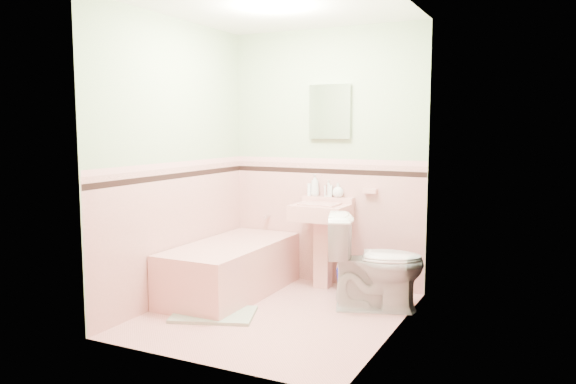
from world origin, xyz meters
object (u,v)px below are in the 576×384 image
at_px(sink, 321,247).
at_px(soap_bottle_right, 338,190).
at_px(soap_bottle_left, 315,185).
at_px(soap_bottle_mid, 328,188).
at_px(shoe, 206,308).
at_px(bucket, 348,281).
at_px(medicine_cabinet, 330,112).
at_px(toilet, 376,262).
at_px(bathtub, 231,270).

distance_m(sink, soap_bottle_right, 0.57).
bearing_deg(soap_bottle_left, soap_bottle_mid, 0.00).
height_order(sink, soap_bottle_mid, soap_bottle_mid).
bearing_deg(shoe, bucket, 70.11).
bearing_deg(medicine_cabinet, shoe, -112.30).
bearing_deg(toilet, sink, 42.17).
distance_m(medicine_cabinet, bucket, 1.63).
distance_m(medicine_cabinet, soap_bottle_left, 0.73).
bearing_deg(soap_bottle_mid, shoe, -112.88).
xyz_separation_m(bucket, shoe, (-0.85, -1.10, -0.06)).
bearing_deg(medicine_cabinet, bathtub, -132.58).
bearing_deg(shoe, soap_bottle_right, 81.46).
distance_m(medicine_cabinet, soap_bottle_right, 0.76).
height_order(medicine_cabinet, shoe, medicine_cabinet).
xyz_separation_m(medicine_cabinet, soap_bottle_left, (-0.14, -0.03, -0.72)).
relative_size(medicine_cabinet, toilet, 0.64).
xyz_separation_m(soap_bottle_right, bucket, (0.20, -0.22, -0.83)).
height_order(bathtub, toilet, toilet).
height_order(bathtub, sink, sink).
distance_m(bathtub, toilet, 1.36).
bearing_deg(soap_bottle_mid, soap_bottle_left, 180.00).
height_order(sink, soap_bottle_right, soap_bottle_right).
height_order(bathtub, bucket, bathtub).
bearing_deg(soap_bottle_right, bathtub, -137.81).
bearing_deg(toilet, shoe, 103.40).
xyz_separation_m(bathtub, shoe, (0.13, -0.61, -0.17)).
bearing_deg(bucket, bathtub, -153.33).
bearing_deg(soap_bottle_right, shoe, -116.47).
distance_m(soap_bottle_right, shoe, 1.72).
relative_size(sink, medicine_cabinet, 1.57).
distance_m(soap_bottle_left, shoe, 1.66).
height_order(soap_bottle_mid, soap_bottle_right, soap_bottle_mid).
bearing_deg(soap_bottle_right, medicine_cabinet, 163.79).
distance_m(soap_bottle_left, toilet, 1.12).
bearing_deg(bucket, sink, 172.88).
relative_size(medicine_cabinet, soap_bottle_left, 2.47).
bearing_deg(soap_bottle_left, bathtub, -127.20).
height_order(medicine_cabinet, soap_bottle_right, medicine_cabinet).
xyz_separation_m(soap_bottle_left, soap_bottle_mid, (0.14, 0.00, -0.02)).
relative_size(sink, shoe, 5.53).
relative_size(soap_bottle_left, shoe, 1.43).
relative_size(sink, bucket, 3.56).
height_order(soap_bottle_right, toilet, soap_bottle_right).
distance_m(soap_bottle_mid, toilet, 1.01).
height_order(medicine_cabinet, toilet, medicine_cabinet).
bearing_deg(soap_bottle_mid, toilet, -39.43).
height_order(medicine_cabinet, bucket, medicine_cabinet).
xyz_separation_m(sink, soap_bottle_left, (-0.14, 0.18, 0.57)).
distance_m(bathtub, medicine_cabinet, 1.78).
bearing_deg(bathtub, soap_bottle_right, 42.19).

